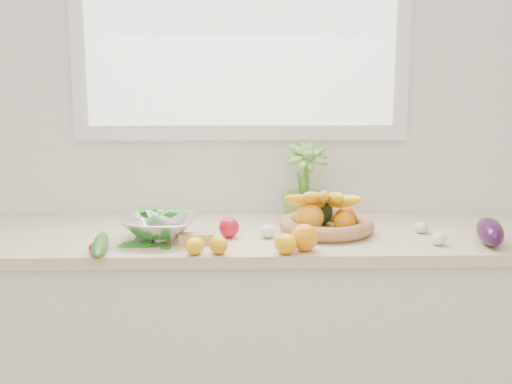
{
  "coord_description": "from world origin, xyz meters",
  "views": [
    {
      "loc": [
        -0.0,
        -0.28,
        1.48
      ],
      "look_at": [
        0.05,
        1.93,
        1.05
      ],
      "focal_mm": 45.0,
      "sensor_mm": 36.0,
      "label": 1
    }
  ],
  "objects_px": {
    "cucumber": "(100,245)",
    "fruit_basket": "(326,219)",
    "eggplant": "(490,231)",
    "colander_with_spinach": "(160,222)",
    "apple": "(229,228)",
    "potted_herb": "(305,184)"
  },
  "relations": [
    {
      "from": "cucumber",
      "to": "fruit_basket",
      "type": "xyz_separation_m",
      "value": [
        0.75,
        0.23,
        0.03
      ]
    },
    {
      "from": "eggplant",
      "to": "colander_with_spinach",
      "type": "relative_size",
      "value": 0.82
    },
    {
      "from": "apple",
      "to": "potted_herb",
      "type": "distance_m",
      "value": 0.39
    },
    {
      "from": "apple",
      "to": "colander_with_spinach",
      "type": "distance_m",
      "value": 0.24
    },
    {
      "from": "eggplant",
      "to": "fruit_basket",
      "type": "relative_size",
      "value": 0.55
    },
    {
      "from": "potted_herb",
      "to": "colander_with_spinach",
      "type": "xyz_separation_m",
      "value": [
        -0.52,
        -0.28,
        -0.08
      ]
    },
    {
      "from": "apple",
      "to": "eggplant",
      "type": "distance_m",
      "value": 0.88
    },
    {
      "from": "cucumber",
      "to": "fruit_basket",
      "type": "relative_size",
      "value": 0.68
    },
    {
      "from": "apple",
      "to": "eggplant",
      "type": "relative_size",
      "value": 0.32
    },
    {
      "from": "potted_herb",
      "to": "cucumber",
      "type": "bearing_deg",
      "value": -148.85
    },
    {
      "from": "potted_herb",
      "to": "colander_with_spinach",
      "type": "distance_m",
      "value": 0.59
    },
    {
      "from": "potted_herb",
      "to": "colander_with_spinach",
      "type": "relative_size",
      "value": 1.17
    },
    {
      "from": "fruit_basket",
      "to": "colander_with_spinach",
      "type": "bearing_deg",
      "value": -171.01
    },
    {
      "from": "eggplant",
      "to": "colander_with_spinach",
      "type": "distance_m",
      "value": 1.11
    },
    {
      "from": "eggplant",
      "to": "fruit_basket",
      "type": "bearing_deg",
      "value": 162.7
    },
    {
      "from": "eggplant",
      "to": "potted_herb",
      "type": "distance_m",
      "value": 0.69
    },
    {
      "from": "fruit_basket",
      "to": "cucumber",
      "type": "bearing_deg",
      "value": -162.76
    },
    {
      "from": "apple",
      "to": "eggplant",
      "type": "height_order",
      "value": "eggplant"
    },
    {
      "from": "fruit_basket",
      "to": "colander_with_spinach",
      "type": "height_order",
      "value": "fruit_basket"
    },
    {
      "from": "eggplant",
      "to": "cucumber",
      "type": "height_order",
      "value": "eggplant"
    },
    {
      "from": "cucumber",
      "to": "colander_with_spinach",
      "type": "bearing_deg",
      "value": 39.33
    },
    {
      "from": "apple",
      "to": "cucumber",
      "type": "xyz_separation_m",
      "value": [
        -0.41,
        -0.18,
        -0.01
      ]
    }
  ]
}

